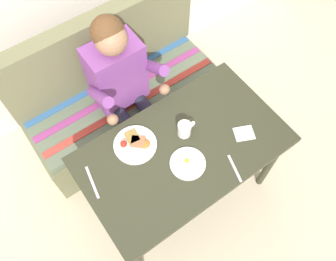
% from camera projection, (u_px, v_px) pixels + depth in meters
% --- Properties ---
extents(ground_plane, '(8.00, 8.00, 0.00)m').
position_uv_depth(ground_plane, '(180.00, 191.00, 2.67)').
color(ground_plane, beige).
extents(table, '(1.20, 0.70, 0.73)m').
position_uv_depth(table, '(183.00, 154.00, 2.11)').
color(table, '#303221').
rests_on(table, ground).
extents(couch, '(1.44, 0.56, 1.00)m').
position_uv_depth(couch, '(121.00, 98.00, 2.69)').
color(couch, '#686848').
rests_on(couch, ground).
extents(person, '(0.45, 0.61, 1.21)m').
position_uv_depth(person, '(123.00, 83.00, 2.25)').
color(person, '#793D86').
rests_on(person, ground).
extents(plate_breakfast, '(0.25, 0.25, 0.05)m').
position_uv_depth(plate_breakfast, '(135.00, 144.00, 2.03)').
color(plate_breakfast, white).
rests_on(plate_breakfast, table).
extents(plate_eggs, '(0.20, 0.20, 0.04)m').
position_uv_depth(plate_eggs, '(188.00, 163.00, 1.98)').
color(plate_eggs, white).
rests_on(plate_eggs, table).
extents(coffee_mug, '(0.12, 0.08, 0.09)m').
position_uv_depth(coffee_mug, '(185.00, 129.00, 2.04)').
color(coffee_mug, white).
rests_on(coffee_mug, table).
extents(napkin, '(0.14, 0.13, 0.01)m').
position_uv_depth(napkin, '(244.00, 133.00, 2.08)').
color(napkin, silver).
rests_on(napkin, table).
extents(fork, '(0.06, 0.17, 0.00)m').
position_uv_depth(fork, '(235.00, 168.00, 1.97)').
color(fork, silver).
rests_on(fork, table).
extents(knife, '(0.05, 0.20, 0.00)m').
position_uv_depth(knife, '(92.00, 182.00, 1.93)').
color(knife, silver).
rests_on(knife, table).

